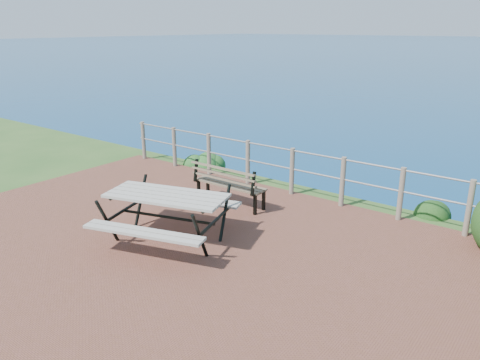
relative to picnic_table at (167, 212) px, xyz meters
The scene contains 6 objects.
ground 0.70m from the picnic_table, 19.23° to the right, with size 10.00×7.00×0.12m, color brown.
safety_railing 3.23m from the picnic_table, 82.33° to the left, with size 9.40×0.10×1.00m.
picnic_table is the anchor object (origin of this frame).
park_bench 1.94m from the picnic_table, 96.55° to the left, with size 1.53×0.39×0.86m.
shrub_lip_west 4.74m from the picnic_table, 123.87° to the left, with size 0.88×0.88×0.66m, color #215A24.
shrub_lip_east 5.00m from the picnic_table, 53.32° to the left, with size 0.68×0.68×0.39m, color #123C14.
Camera 1 is at (4.79, -4.76, 3.42)m, focal length 35.00 mm.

